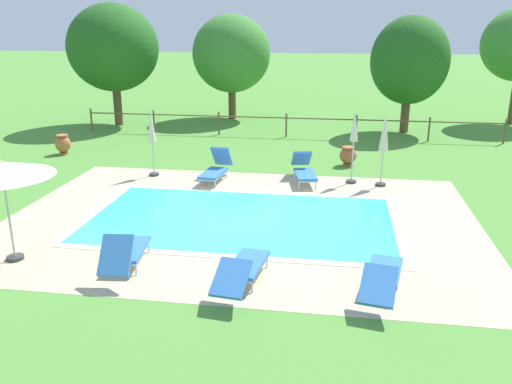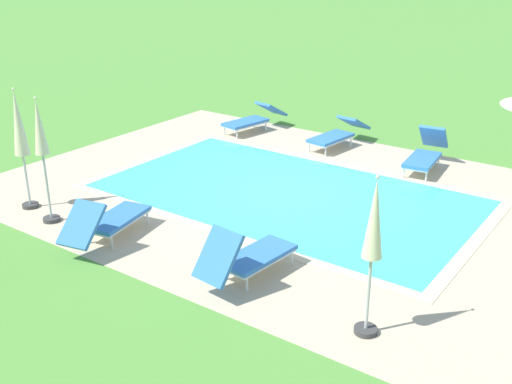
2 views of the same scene
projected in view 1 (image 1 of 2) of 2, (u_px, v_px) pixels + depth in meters
ground_plane at (241, 219)px, 13.55m from camera, size 160.00×160.00×0.00m
pool_deck_paving at (241, 219)px, 13.55m from camera, size 12.08×8.74×0.01m
swimming_pool_water at (241, 219)px, 13.55m from camera, size 7.68×4.35×0.01m
pool_coping_rim at (241, 219)px, 13.55m from camera, size 8.16×4.83×0.01m
sun_lounger_north_near_steps at (216, 168)px, 16.79m from camera, size 0.78×1.88×1.01m
sun_lounger_north_mid at (243, 268)px, 10.05m from camera, size 0.84×2.12×0.73m
sun_lounger_north_far at (304, 170)px, 16.67m from camera, size 0.98×2.03×0.90m
sun_lounger_north_end at (126, 251)px, 10.71m from camera, size 0.81×1.97×0.94m
sun_lounger_south_mid at (383, 275)px, 9.75m from camera, size 0.97×2.13×0.75m
patio_umbrella_open_foreground at (2, 170)px, 10.64m from camera, size 2.10×2.10×2.21m
patio_umbrella_closed_row_west at (384, 135)px, 15.87m from camera, size 0.32×0.32×2.42m
patio_umbrella_closed_row_mid_west at (151, 131)px, 16.99m from camera, size 0.32×0.32×2.28m
patio_umbrella_closed_row_mid_east at (354, 132)px, 16.16m from camera, size 0.32×0.32×2.41m
terracotta_urn_near_fence at (348, 155)px, 18.55m from camera, size 0.59×0.59×0.69m
terracotta_urn_by_tree at (63, 144)px, 20.19m from camera, size 0.58×0.58×0.76m
perimeter_fence at (286, 122)px, 23.18m from camera, size 18.45×0.08×1.05m
tree_far_west at (410, 61)px, 23.38m from camera, size 3.48×3.48×5.20m
tree_centre at (231, 54)px, 26.87m from camera, size 4.00×4.00×5.32m
tree_east_mid at (113, 48)px, 25.02m from camera, size 4.32×4.32×5.78m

